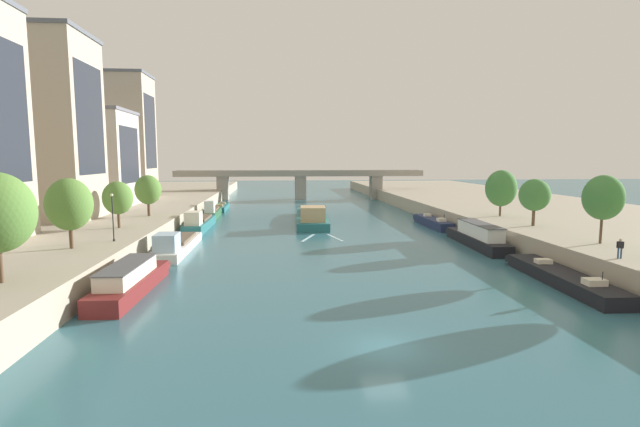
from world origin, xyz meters
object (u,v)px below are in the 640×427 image
at_px(tree_right_midway, 501,188).
at_px(barge_midriver, 312,217).
at_px(moored_boat_right_downstream, 561,277).
at_px(moored_boat_left_near, 221,207).
at_px(moored_boat_right_end, 478,236).
at_px(moored_boat_left_second, 212,212).
at_px(tree_right_distant, 535,195).
at_px(tree_right_by_lamp, 603,198).
at_px(moored_boat_left_end, 176,245).
at_px(tree_left_far, 69,204).
at_px(moored_boat_left_far, 199,223).
at_px(lamppost_left_bank, 113,215).
at_px(tree_left_third, 118,198).
at_px(person_on_quay, 620,247).
at_px(tree_left_past_mid, 148,190).
at_px(moored_boat_left_lone, 130,280).
at_px(moored_boat_right_second, 433,222).
at_px(bridge_far, 300,181).

bearing_deg(tree_right_midway, barge_midriver, 150.69).
bearing_deg(moored_boat_right_downstream, barge_midriver, 114.71).
xyz_separation_m(moored_boat_left_near, moored_boat_right_end, (35.63, -44.24, 0.71)).
xyz_separation_m(moored_boat_left_second, tree_right_distant, (42.14, -31.86, 5.26)).
height_order(moored_boat_left_second, tree_right_by_lamp, tree_right_by_lamp).
xyz_separation_m(moored_boat_left_end, tree_left_far, (-6.93, -10.62, 5.71)).
xyz_separation_m(moored_boat_left_far, moored_boat_right_downstream, (35.63, -34.00, -0.41)).
distance_m(moored_boat_left_second, moored_boat_right_downstream, 59.86).
bearing_deg(tree_right_by_lamp, lamppost_left_bank, 173.32).
distance_m(barge_midriver, tree_left_third, 32.16).
xyz_separation_m(moored_boat_right_downstream, person_on_quay, (3.54, -2.01, 2.93)).
xyz_separation_m(tree_left_far, person_on_quay, (45.94, -8.47, -3.04)).
xyz_separation_m(moored_boat_left_end, tree_left_past_mid, (-6.41, 13.24, 5.40)).
distance_m(moored_boat_left_second, tree_left_far, 42.56).
bearing_deg(tree_left_past_mid, tree_left_third, -92.10).
xyz_separation_m(moored_boat_left_lone, moored_boat_right_second, (35.77, 33.50, -0.39)).
bearing_deg(tree_left_past_mid, person_on_quay, -35.44).
bearing_deg(tree_left_far, moored_boat_right_second, 32.85).
bearing_deg(moored_boat_left_near, lamppost_left_bank, -94.83).
bearing_deg(barge_midriver, tree_right_midway, -29.31).
bearing_deg(tree_left_far, moored_boat_right_downstream, -8.67).
height_order(tree_right_by_lamp, person_on_quay, tree_right_by_lamp).
bearing_deg(moored_boat_left_near, tree_left_third, -99.08).
distance_m(tree_left_third, lamppost_left_bank, 9.46).
relative_size(moored_boat_right_end, moored_boat_right_second, 1.15).
bearing_deg(moored_boat_left_far, moored_boat_right_end, -25.20).
height_order(moored_boat_left_near, tree_left_past_mid, tree_left_past_mid).
relative_size(moored_boat_right_second, tree_right_midway, 2.11).
height_order(moored_boat_left_end, tree_left_past_mid, tree_left_past_mid).
bearing_deg(moored_boat_left_second, moored_boat_right_second, -21.55).
distance_m(moored_boat_left_lone, tree_left_far, 10.60).
distance_m(barge_midriver, lamppost_left_bank, 37.09).
bearing_deg(moored_boat_left_far, moored_boat_left_near, 89.77).
xyz_separation_m(tree_left_far, tree_right_distant, (48.93, 9.79, -0.28)).
relative_size(tree_left_third, lamppost_left_bank, 1.16).
bearing_deg(lamppost_left_bank, moored_boat_left_lone, -65.51).
bearing_deg(tree_right_midway, moored_boat_left_end, -168.65).
bearing_deg(tree_right_distant, person_on_quay, -99.30).
distance_m(moored_boat_left_near, moored_boat_right_second, 45.04).
bearing_deg(tree_left_past_mid, moored_boat_left_end, -64.15).
xyz_separation_m(tree_right_midway, person_on_quay, (-3.42, -27.61, -2.96)).
height_order(moored_boat_right_downstream, tree_left_third, tree_left_third).
distance_m(moored_boat_left_far, moored_boat_left_second, 14.11).
xyz_separation_m(barge_midriver, moored_boat_right_second, (18.51, -5.82, -0.33)).
distance_m(tree_left_third, tree_right_by_lamp, 50.97).
distance_m(moored_boat_left_second, person_on_quay, 63.65).
bearing_deg(moored_boat_right_downstream, moored_boat_left_near, 120.04).
bearing_deg(tree_right_midway, tree_left_past_mid, 174.47).
xyz_separation_m(moored_boat_left_end, moored_boat_left_second, (-0.14, 31.02, 0.17)).
relative_size(moored_boat_left_far, bridge_far, 0.24).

